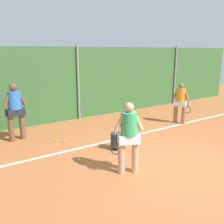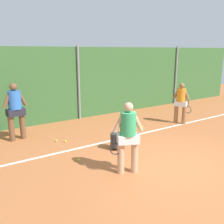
% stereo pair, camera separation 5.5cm
% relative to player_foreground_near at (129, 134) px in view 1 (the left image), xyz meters
% --- Properties ---
extents(ground_plane, '(31.32, 31.32, 0.00)m').
position_rel_player_foreground_near_xyz_m(ground_plane, '(1.21, 1.25, -0.98)').
color(ground_plane, '#B76638').
extents(hedge_fence_backdrop, '(20.36, 0.25, 3.04)m').
position_rel_player_foreground_near_xyz_m(hedge_fence_backdrop, '(1.21, 5.25, 0.54)').
color(hedge_fence_backdrop, '#386633').
rests_on(hedge_fence_backdrop, ground_plane).
extents(fence_post_center, '(0.10, 0.10, 3.12)m').
position_rel_player_foreground_near_xyz_m(fence_post_center, '(1.21, 5.08, 0.58)').
color(fence_post_center, gray).
rests_on(fence_post_center, ground_plane).
extents(fence_post_right, '(0.10, 0.10, 3.12)m').
position_rel_player_foreground_near_xyz_m(fence_post_right, '(7.09, 5.08, 0.58)').
color(fence_post_right, gray).
rests_on(fence_post_right, ground_plane).
extents(court_baseline_paint, '(14.88, 0.10, 0.01)m').
position_rel_player_foreground_near_xyz_m(court_baseline_paint, '(1.21, 2.04, -0.97)').
color(court_baseline_paint, white).
rests_on(court_baseline_paint, ground_plane).
extents(player_foreground_near, '(0.77, 0.48, 1.75)m').
position_rel_player_foreground_near_xyz_m(player_foreground_near, '(0.00, 0.00, 0.00)').
color(player_foreground_near, tan).
rests_on(player_foreground_near, ground_plane).
extents(player_midcourt, '(0.49, 0.68, 1.65)m').
position_rel_player_foreground_near_xyz_m(player_midcourt, '(4.31, 2.20, -0.05)').
color(player_midcourt, '#8C603D').
rests_on(player_midcourt, ground_plane).
extents(player_backcourt_far, '(0.79, 0.41, 1.90)m').
position_rel_player_foreground_near_xyz_m(player_backcourt_far, '(-1.67, 3.85, 0.09)').
color(player_backcourt_far, brown).
rests_on(player_backcourt_far, ground_plane).
extents(ball_hopper, '(0.36, 0.36, 0.51)m').
position_rel_player_foreground_near_xyz_m(ball_hopper, '(0.60, 1.36, -0.69)').
color(ball_hopper, '#2D2D33').
rests_on(ball_hopper, ground_plane).
extents(tennis_ball_0, '(0.07, 0.07, 0.07)m').
position_rel_player_foreground_near_xyz_m(tennis_ball_0, '(-0.71, 1.24, -0.94)').
color(tennis_ball_0, '#CCDB33').
rests_on(tennis_ball_0, ground_plane).
extents(tennis_ball_1, '(0.07, 0.07, 0.07)m').
position_rel_player_foreground_near_xyz_m(tennis_ball_1, '(5.30, 2.78, -0.94)').
color(tennis_ball_1, '#CCDB33').
rests_on(tennis_ball_1, ground_plane).
extents(tennis_ball_2, '(0.07, 0.07, 0.07)m').
position_rel_player_foreground_near_xyz_m(tennis_ball_2, '(1.32, 2.14, -0.94)').
color(tennis_ball_2, '#CCDB33').
rests_on(tennis_ball_2, ground_plane).
extents(tennis_ball_4, '(0.07, 0.07, 0.07)m').
position_rel_player_foreground_near_xyz_m(tennis_ball_4, '(1.50, 2.09, -0.94)').
color(tennis_ball_4, '#CCDB33').
rests_on(tennis_ball_4, ground_plane).
extents(tennis_ball_6, '(0.07, 0.07, 0.07)m').
position_rel_player_foreground_near_xyz_m(tennis_ball_6, '(2.63, 2.55, -0.94)').
color(tennis_ball_6, '#CCDB33').
rests_on(tennis_ball_6, ground_plane).
extents(tennis_ball_7, '(0.07, 0.07, 0.07)m').
position_rel_player_foreground_near_xyz_m(tennis_ball_7, '(-0.69, 2.96, -0.94)').
color(tennis_ball_7, '#CCDB33').
rests_on(tennis_ball_7, ground_plane).
extents(tennis_ball_8, '(0.07, 0.07, 0.07)m').
position_rel_player_foreground_near_xyz_m(tennis_ball_8, '(-0.46, 2.74, -0.94)').
color(tennis_ball_8, '#CCDB33').
rests_on(tennis_ball_8, ground_plane).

